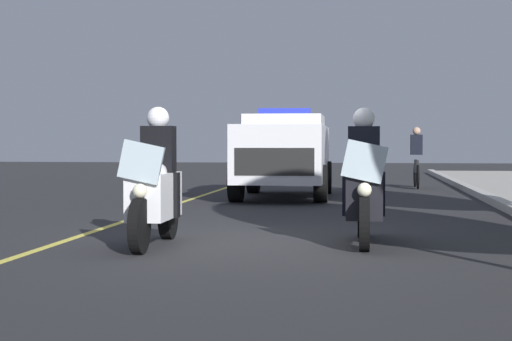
# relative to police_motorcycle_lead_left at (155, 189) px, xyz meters

# --- Properties ---
(ground_plane) EXTENTS (80.00, 80.00, 0.00)m
(ground_plane) POSITION_rel_police_motorcycle_lead_left_xyz_m (-0.75, 1.12, -0.70)
(ground_plane) COLOR #28282B
(lane_stripe_center) EXTENTS (48.00, 0.12, 0.01)m
(lane_stripe_center) POSITION_rel_police_motorcycle_lead_left_xyz_m (-0.75, -1.28, -0.70)
(lane_stripe_center) COLOR #E0D14C
(lane_stripe_center) RESTS_ON ground
(police_motorcycle_lead_left) EXTENTS (2.14, 0.56, 1.72)m
(police_motorcycle_lead_left) POSITION_rel_police_motorcycle_lead_left_xyz_m (0.00, 0.00, 0.00)
(police_motorcycle_lead_left) COLOR black
(police_motorcycle_lead_left) RESTS_ON ground
(police_motorcycle_lead_right) EXTENTS (2.14, 0.56, 1.72)m
(police_motorcycle_lead_right) POSITION_rel_police_motorcycle_lead_left_xyz_m (-0.57, 2.55, 0.00)
(police_motorcycle_lead_right) COLOR black
(police_motorcycle_lead_right) RESTS_ON ground
(police_suv) EXTENTS (4.93, 2.13, 2.05)m
(police_suv) POSITION_rel_police_motorcycle_lead_left_xyz_m (-9.13, 0.71, 0.37)
(police_suv) COLOR silver
(police_suv) RESTS_ON ground
(cyclist_background) EXTENTS (1.76, 0.32, 1.69)m
(cyclist_background) POSITION_rel_police_motorcycle_lead_left_xyz_m (-13.52, 3.97, 0.14)
(cyclist_background) COLOR black
(cyclist_background) RESTS_ON ground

